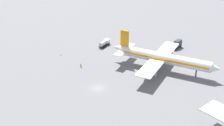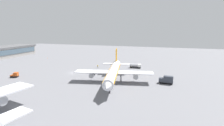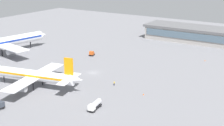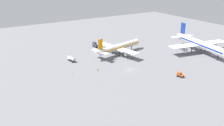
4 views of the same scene
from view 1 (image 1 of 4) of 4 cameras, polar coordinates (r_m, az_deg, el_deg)
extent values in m
plane|color=slate|center=(107.92, -2.46, -4.42)|extent=(288.00, 288.00, 0.00)
cylinder|color=white|center=(119.17, 9.07, 0.84)|extent=(34.83, 11.01, 3.83)
cone|color=white|center=(115.72, 17.79, -0.94)|extent=(4.50, 4.36, 3.64)
cone|color=white|center=(125.06, 1.01, 2.71)|extent=(5.32, 3.99, 3.06)
cube|color=orange|center=(119.05, 9.08, 0.97)|extent=(33.49, 10.80, 0.69)
cube|color=white|center=(119.79, 8.27, 0.84)|extent=(12.35, 33.50, 0.34)
cylinder|color=#A5A8AD|center=(128.42, 9.59, 1.86)|extent=(4.86, 3.00, 2.11)
cylinder|color=#A5A8AD|center=(112.49, 6.67, -1.57)|extent=(4.86, 3.00, 2.11)
cube|color=white|center=(124.02, 2.21, 2.39)|extent=(5.81, 13.58, 0.28)
cube|color=orange|center=(122.26, 2.25, 4.37)|extent=(3.35, 1.10, 6.13)
cylinder|color=black|center=(118.02, 14.56, -1.73)|extent=(0.46, 0.46, 2.68)
cylinder|color=black|center=(123.94, 8.20, 0.27)|extent=(0.46, 0.46, 2.68)
cylinder|color=black|center=(118.71, 7.22, -0.88)|extent=(0.46, 0.46, 2.68)
cube|color=black|center=(140.22, 11.26, 2.80)|extent=(2.18, 5.69, 0.30)
cube|color=#333842|center=(138.33, 10.89, 2.94)|extent=(1.99, 1.89, 1.60)
cube|color=#3F596B|center=(137.55, 10.72, 2.96)|extent=(1.60, 0.16, 0.90)
cube|color=#333842|center=(140.39, 11.51, 3.45)|extent=(2.09, 3.89, 2.60)
cylinder|color=black|center=(138.27, 11.17, 2.40)|extent=(0.34, 0.81, 0.80)
cylinder|color=black|center=(139.14, 10.51, 2.62)|extent=(0.34, 0.81, 0.80)
cylinder|color=black|center=(141.43, 12.00, 2.87)|extent=(0.34, 0.81, 0.80)
cylinder|color=black|center=(142.28, 11.34, 3.08)|extent=(0.34, 0.81, 0.80)
cube|color=black|center=(139.61, -1.34, 3.21)|extent=(2.84, 6.52, 0.30)
cube|color=white|center=(141.02, -0.87, 3.88)|extent=(2.15, 2.07, 1.60)
cube|color=#3F596B|center=(141.55, -0.71, 4.10)|extent=(1.59, 0.32, 0.90)
cylinder|color=#B7B7BC|center=(138.49, -1.54, 3.49)|extent=(2.47, 4.72, 1.80)
cylinder|color=black|center=(141.86, -1.21, 3.53)|extent=(0.42, 0.84, 0.80)
cylinder|color=black|center=(140.96, -0.55, 3.39)|extent=(0.42, 0.84, 0.80)
cylinder|color=black|center=(138.40, -2.15, 2.93)|extent=(0.42, 0.84, 0.80)
cylinder|color=black|center=(137.48, -1.48, 2.77)|extent=(0.42, 0.84, 0.80)
cylinder|color=#1E2338|center=(121.90, -5.49, -0.51)|extent=(0.45, 0.45, 0.85)
cylinder|color=yellow|center=(121.58, -5.51, -0.21)|extent=(0.53, 0.53, 0.60)
sphere|color=tan|center=(121.40, -5.51, -0.03)|extent=(0.22, 0.22, 0.22)
cylinder|color=yellow|center=(121.37, -5.52, -0.26)|extent=(0.10, 0.10, 0.54)
cylinder|color=yellow|center=(121.80, -5.50, -0.16)|extent=(0.10, 0.10, 0.54)
cone|color=#EA590C|center=(132.42, -8.98, 1.45)|extent=(0.44, 0.44, 0.60)
camera|label=2|loc=(121.71, 44.15, 3.09)|focal=28.22mm
camera|label=3|loc=(225.67, 0.53, 23.48)|focal=54.05mm
camera|label=4|loc=(136.77, -64.50, 9.59)|focal=39.02mm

